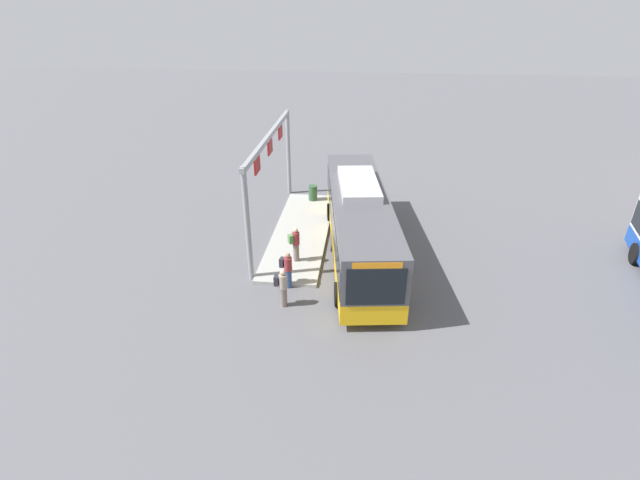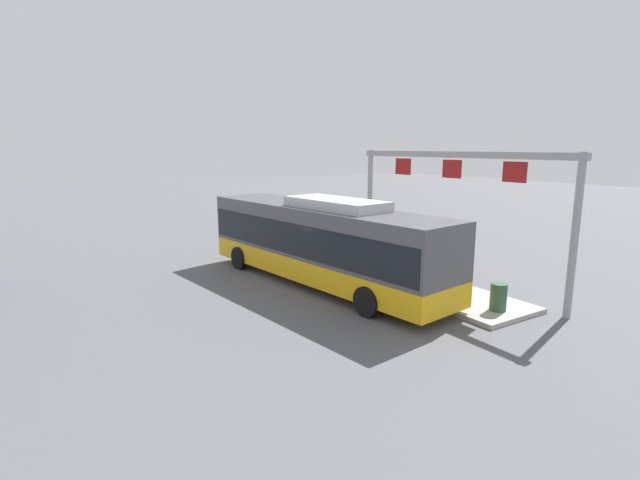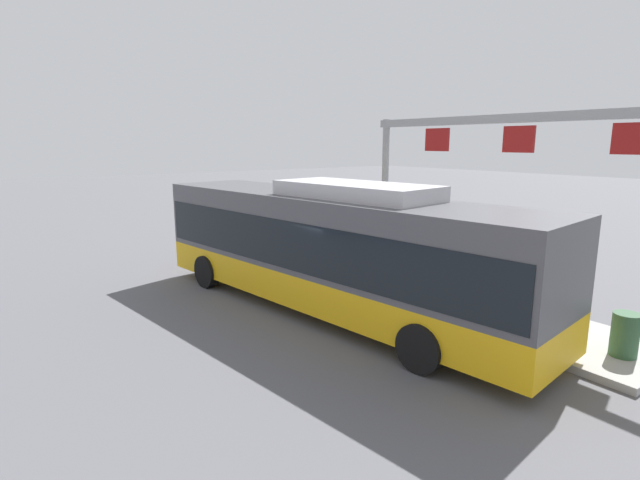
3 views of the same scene
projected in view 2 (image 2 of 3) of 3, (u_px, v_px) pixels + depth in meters
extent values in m
plane|color=#56565B|center=(320.00, 284.00, 18.75)|extent=(120.00, 120.00, 0.00)
cube|color=#9E9E99|center=(409.00, 281.00, 18.85)|extent=(10.00, 2.80, 0.16)
cube|color=#EAAD14|center=(320.00, 265.00, 18.60)|extent=(12.12, 4.04, 0.85)
cube|color=#4C4C51|center=(320.00, 231.00, 18.33)|extent=(12.12, 4.04, 1.90)
cube|color=black|center=(320.00, 236.00, 18.37)|extent=(11.89, 4.04, 1.20)
cube|color=black|center=(241.00, 216.00, 22.84)|extent=(0.32, 2.11, 1.50)
cube|color=#B7B7BC|center=(336.00, 204.00, 17.44)|extent=(4.36, 2.28, 0.36)
cube|color=orange|center=(241.00, 199.00, 22.62)|extent=(0.35, 1.75, 0.28)
cylinder|color=black|center=(240.00, 258.00, 21.01)|extent=(1.03, 0.43, 1.00)
cylinder|color=black|center=(284.00, 250.00, 22.53)|extent=(1.03, 0.43, 1.00)
cylinder|color=black|center=(367.00, 302.00, 15.08)|extent=(1.03, 0.43, 1.00)
cylinder|color=black|center=(415.00, 287.00, 16.59)|extent=(1.03, 0.43, 1.00)
cylinder|color=slate|center=(319.00, 246.00, 23.93)|extent=(0.28, 0.28, 0.85)
cylinder|color=gray|center=(319.00, 232.00, 23.79)|extent=(0.34, 0.34, 0.60)
sphere|color=tan|center=(319.00, 224.00, 23.71)|extent=(0.22, 0.22, 0.22)
cube|color=#26262D|center=(323.00, 231.00, 23.92)|extent=(0.28, 0.18, 0.40)
cylinder|color=slate|center=(359.00, 255.00, 21.13)|extent=(0.38, 0.38, 0.85)
cylinder|color=maroon|center=(359.00, 239.00, 20.99)|extent=(0.47, 0.47, 0.60)
sphere|color=tan|center=(360.00, 230.00, 20.91)|extent=(0.22, 0.22, 0.22)
cube|color=#4C8447|center=(362.00, 238.00, 21.21)|extent=(0.33, 0.30, 0.40)
cylinder|color=#334C8C|center=(334.00, 251.00, 22.83)|extent=(0.33, 0.33, 0.85)
cylinder|color=maroon|center=(335.00, 236.00, 22.69)|extent=(0.40, 0.40, 0.60)
sphere|color=#9E755B|center=(335.00, 227.00, 22.61)|extent=(0.22, 0.22, 0.22)
cube|color=#26262D|center=(340.00, 235.00, 22.77)|extent=(0.31, 0.23, 0.40)
cylinder|color=gray|center=(575.00, 238.00, 14.56)|extent=(0.24, 0.24, 5.20)
cylinder|color=gray|center=(370.00, 204.00, 22.94)|extent=(0.24, 0.24, 5.20)
cube|color=gray|center=(453.00, 155.00, 18.28)|extent=(10.52, 0.20, 0.24)
cube|color=maroon|center=(515.00, 172.00, 16.08)|extent=(0.90, 0.08, 0.70)
cube|color=maroon|center=(452.00, 169.00, 18.38)|extent=(0.90, 0.08, 0.70)
cube|color=maroon|center=(403.00, 166.00, 20.68)|extent=(0.90, 0.08, 0.70)
cylinder|color=#2D5133|center=(498.00, 297.00, 15.18)|extent=(0.52, 0.52, 0.90)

